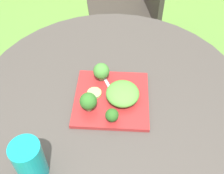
# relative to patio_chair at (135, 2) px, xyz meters

# --- Properties ---
(patio_table) EXTENTS (0.98, 0.98, 0.75)m
(patio_table) POSITION_rel_patio_chair_xyz_m (-0.10, -1.00, -0.02)
(patio_table) COLOR #423D38
(patio_table) RESTS_ON ground_plane
(patio_chair) EXTENTS (0.52, 0.52, 0.90)m
(patio_chair) POSITION_rel_patio_chair_xyz_m (0.00, 0.00, 0.00)
(patio_chair) COLOR #332D28
(patio_chair) RESTS_ON ground_plane
(salad_plate) EXTENTS (0.25, 0.25, 0.01)m
(salad_plate) POSITION_rel_patio_chair_xyz_m (-0.10, -1.04, 0.23)
(salad_plate) COLOR maroon
(salad_plate) RESTS_ON patio_table
(drinking_glass) EXTENTS (0.08, 0.08, 0.14)m
(drinking_glass) POSITION_rel_patio_chair_xyz_m (-0.30, -1.32, 0.29)
(drinking_glass) COLOR #0F8C93
(drinking_glass) RESTS_ON patio_table
(fork) EXTENTS (0.08, 0.15, 0.00)m
(fork) POSITION_rel_patio_chair_xyz_m (-0.11, -1.01, 0.24)
(fork) COLOR silver
(fork) RESTS_ON salad_plate
(lettuce_mound) EXTENTS (0.11, 0.12, 0.05)m
(lettuce_mound) POSITION_rel_patio_chair_xyz_m (-0.06, -1.05, 0.27)
(lettuce_mound) COLOR #519338
(lettuce_mound) RESTS_ON salad_plate
(broccoli_floret_0) EXTENTS (0.06, 0.06, 0.07)m
(broccoli_floret_0) POSITION_rel_patio_chair_xyz_m (-0.17, -1.10, 0.28)
(broccoli_floret_0) COLOR #99B770
(broccoli_floret_0) RESTS_ON salad_plate
(broccoli_floret_1) EXTENTS (0.06, 0.06, 0.07)m
(broccoli_floret_1) POSITION_rel_patio_chair_xyz_m (-0.14, -0.96, 0.28)
(broccoli_floret_1) COLOR #99B770
(broccoli_floret_1) RESTS_ON salad_plate
(broccoli_floret_2) EXTENTS (0.04, 0.04, 0.05)m
(broccoli_floret_2) POSITION_rel_patio_chair_xyz_m (-0.09, -1.14, 0.27)
(broccoli_floret_2) COLOR #99B770
(broccoli_floret_2) RESTS_ON salad_plate
(cucumber_slice_0) EXTENTS (0.05, 0.05, 0.01)m
(cucumber_slice_0) POSITION_rel_patio_chair_xyz_m (-0.16, -1.03, 0.25)
(cucumber_slice_0) COLOR #8EB766
(cucumber_slice_0) RESTS_ON salad_plate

